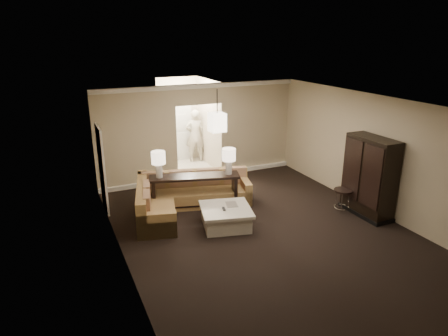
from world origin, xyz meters
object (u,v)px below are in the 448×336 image
sectional_sofa (183,197)px  console_table (195,189)px  person (195,133)px  armoire (369,178)px  drink_table (343,196)px  coffee_table (226,217)px

sectional_sofa → console_table: bearing=16.2°
person → armoire: bearing=124.9°
sectional_sofa → drink_table: bearing=-10.9°
console_table → armoire: bearing=-13.6°
coffee_table → person: 5.01m
console_table → drink_table: console_table is taller
armoire → drink_table: armoire is taller
console_table → drink_table: (3.20, -1.68, -0.10)m
armoire → person: bearing=111.7°
armoire → drink_table: size_ratio=3.38×
sectional_sofa → console_table: size_ratio=1.45×
sectional_sofa → person: person is taller
sectional_sofa → armoire: 4.46m
person → drink_table: bearing=122.3°
drink_table → person: size_ratio=0.29×
console_table → person: size_ratio=1.15×
armoire → person: 6.07m
coffee_table → drink_table: (2.92, -0.44, 0.17)m
coffee_table → armoire: 3.49m
sectional_sofa → coffee_table: sectional_sofa is taller
console_table → person: person is taller
sectional_sofa → armoire: (3.93, -2.03, 0.57)m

